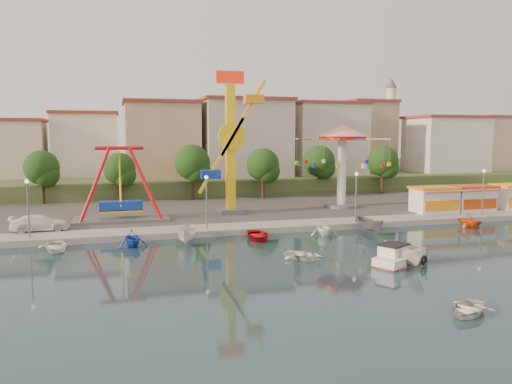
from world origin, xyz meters
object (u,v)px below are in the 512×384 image
object	(u,v)px
pirate_ship_ride	(120,185)
van	(40,223)
wave_swinger	(342,148)
cabin_motorboat	(399,258)
kamikaze_tower	(233,146)
skiff	(404,254)
rowboat_a	(304,255)

from	to	relation	value
pirate_ship_ride	van	distance (m)	9.17
pirate_ship_ride	wave_swinger	xyz separation A→B (m)	(27.23, 2.76, 3.80)
van	cabin_motorboat	bearing A→B (deg)	-128.23
kamikaze_tower	skiff	distance (m)	26.61
pirate_ship_ride	rowboat_a	world-z (taller)	pirate_ship_ride
wave_swinger	van	size ratio (longest dim) A/B	2.19
wave_swinger	van	distance (m)	36.18
rowboat_a	kamikaze_tower	bearing A→B (deg)	48.16
skiff	pirate_ship_ride	bearing A→B (deg)	126.14
kamikaze_tower	skiff	world-z (taller)	kamikaze_tower
pirate_ship_ride	rowboat_a	bearing A→B (deg)	-54.34
kamikaze_tower	van	distance (m)	22.41
kamikaze_tower	skiff	bearing A→B (deg)	-72.67
cabin_motorboat	skiff	xyz separation A→B (m)	(0.31, -0.15, 0.38)
pirate_ship_ride	rowboat_a	distance (m)	23.89
pirate_ship_ride	van	size ratio (longest dim) A/B	1.89
van	rowboat_a	bearing A→B (deg)	-129.73
pirate_ship_ride	skiff	xyz separation A→B (m)	(20.41, -22.71, -3.55)
pirate_ship_ride	cabin_motorboat	size ratio (longest dim) A/B	1.90
kamikaze_tower	cabin_motorboat	bearing A→B (deg)	-73.24
kamikaze_tower	cabin_motorboat	distance (m)	26.50
cabin_motorboat	van	size ratio (longest dim) A/B	1.00
skiff	kamikaze_tower	bearing A→B (deg)	101.52
rowboat_a	skiff	xyz separation A→B (m)	(6.69, -3.58, 0.51)
wave_swinger	cabin_motorboat	bearing A→B (deg)	-105.73
wave_swinger	van	bearing A→B (deg)	-168.89
wave_swinger	van	xyz separation A→B (m)	(-34.86, -6.85, -6.83)
pirate_ship_ride	kamikaze_tower	bearing A→B (deg)	7.13
pirate_ship_ride	skiff	size ratio (longest dim) A/B	2.28
wave_swinger	rowboat_a	xyz separation A→B (m)	(-13.51, -21.89, -7.86)
wave_swinger	cabin_motorboat	world-z (taller)	wave_swinger
cabin_motorboat	skiff	distance (m)	0.51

